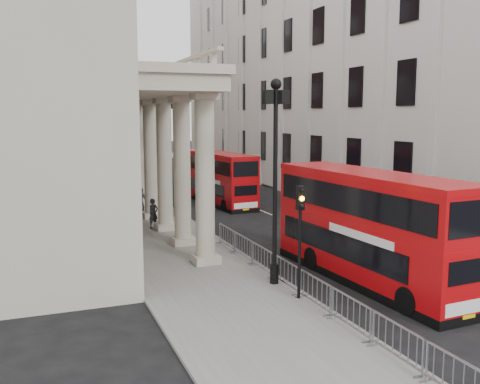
{
  "coord_description": "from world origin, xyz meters",
  "views": [
    {
      "loc": [
        -9.68,
        -15.38,
        6.99
      ],
      "look_at": [
        0.96,
        11.89,
        2.8
      ],
      "focal_mm": 40.0,
      "sensor_mm": 36.0,
      "label": 1
    }
  ],
  "objects": [
    {
      "name": "kerb",
      "position": [
        -0.05,
        30.0,
        0.07
      ],
      "size": [
        0.2,
        140.0,
        0.14
      ],
      "primitive_type": "cube",
      "color": "slate",
      "rests_on": "ground"
    },
    {
      "name": "bus_near",
      "position": [
        3.39,
        3.14,
        2.44
      ],
      "size": [
        3.2,
        10.93,
        4.66
      ],
      "rotation": [
        0.0,
        0.0,
        0.06
      ],
      "color": "#B8080C",
      "rests_on": "ground"
    },
    {
      "name": "lamp_post_north",
      "position": [
        -0.6,
        36.0,
        4.91
      ],
      "size": [
        1.05,
        0.44,
        8.32
      ],
      "color": "black",
      "rests_on": "sidewalk_west"
    },
    {
      "name": "west_building_far",
      "position": [
        -10.5,
        80.0,
        10.0
      ],
      "size": [
        9.0,
        30.0,
        20.0
      ],
      "primitive_type": "cube",
      "color": "#A9A28D",
      "rests_on": "ground"
    },
    {
      "name": "pedestrian_b",
      "position": [
        -4.15,
        19.4,
        0.93
      ],
      "size": [
        0.99,
        0.93,
        1.61
      ],
      "primitive_type": "imported",
      "rotation": [
        0.0,
        0.0,
        3.68
      ],
      "color": "black",
      "rests_on": "sidewalk_west"
    },
    {
      "name": "ground",
      "position": [
        0.0,
        0.0,
        0.0
      ],
      "size": [
        260.0,
        260.0,
        0.0
      ],
      "primitive_type": "plane",
      "color": "black",
      "rests_on": "ground"
    },
    {
      "name": "crowd_barriers",
      "position": [
        -0.35,
        2.23,
        0.67
      ],
      "size": [
        0.5,
        18.75,
        1.1
      ],
      "color": "gray",
      "rests_on": "sidewalk_west"
    },
    {
      "name": "pedestrian_a",
      "position": [
        -2.91,
        16.65,
        1.04
      ],
      "size": [
        0.79,
        0.68,
        1.84
      ],
      "primitive_type": "imported",
      "rotation": [
        0.0,
        0.0,
        0.44
      ],
      "color": "black",
      "rests_on": "sidewalk_west"
    },
    {
      "name": "lamp_post_mid",
      "position": [
        -0.6,
        20.0,
        4.91
      ],
      "size": [
        1.05,
        0.44,
        8.32
      ],
      "color": "black",
      "rests_on": "sidewalk_west"
    },
    {
      "name": "pedestrian_c",
      "position": [
        -2.48,
        23.1,
        0.97
      ],
      "size": [
        0.9,
        0.65,
        1.71
      ],
      "primitive_type": "imported",
      "rotation": [
        0.0,
        0.0,
        6.42
      ],
      "color": "black",
      "rests_on": "sidewalk_west"
    },
    {
      "name": "sidewalk_west",
      "position": [
        -3.0,
        30.0,
        0.06
      ],
      "size": [
        6.0,
        140.0,
        0.12
      ],
      "primitive_type": "cube",
      "color": "slate",
      "rests_on": "ground"
    },
    {
      "name": "lamp_post_south",
      "position": [
        -0.6,
        4.0,
        4.91
      ],
      "size": [
        1.05,
        0.44,
        8.32
      ],
      "color": "black",
      "rests_on": "sidewalk_west"
    },
    {
      "name": "bus_far",
      "position": [
        4.15,
        24.54,
        2.14
      ],
      "size": [
        3.01,
        9.64,
        4.1
      ],
      "rotation": [
        0.0,
        0.0,
        0.08
      ],
      "color": "#A6070B",
      "rests_on": "ground"
    },
    {
      "name": "monument_column",
      "position": [
        6.0,
        92.0,
        15.98
      ],
      "size": [
        8.0,
        8.0,
        54.2
      ],
      "color": "#60605E",
      "rests_on": "ground"
    },
    {
      "name": "sidewalk_east",
      "position": [
        13.5,
        30.0,
        0.06
      ],
      "size": [
        3.0,
        140.0,
        0.12
      ],
      "primitive_type": "cube",
      "color": "slate",
      "rests_on": "ground"
    },
    {
      "name": "portico_building",
      "position": [
        -10.5,
        18.0,
        6.0
      ],
      "size": [
        9.0,
        28.0,
        12.0
      ],
      "primitive_type": "cube",
      "color": "#A9A28D",
      "rests_on": "ground"
    },
    {
      "name": "brick_building",
      "position": [
        -10.5,
        48.0,
        11.0
      ],
      "size": [
        9.0,
        32.0,
        22.0
      ],
      "primitive_type": "cube",
      "color": "maroon",
      "rests_on": "ground"
    },
    {
      "name": "east_building",
      "position": [
        16.0,
        32.0,
        12.5
      ],
      "size": [
        8.0,
        55.0,
        25.0
      ],
      "primitive_type": "cube",
      "color": "beige",
      "rests_on": "ground"
    },
    {
      "name": "traffic_light",
      "position": [
        -0.5,
        1.98,
        3.11
      ],
      "size": [
        0.28,
        0.33,
        4.3
      ],
      "color": "black",
      "rests_on": "sidewalk_west"
    }
  ]
}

